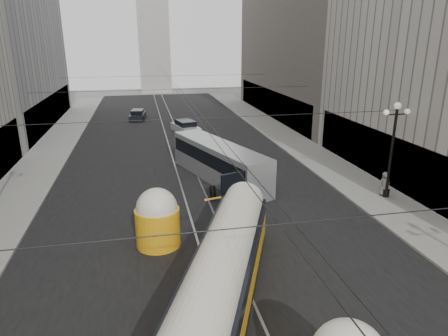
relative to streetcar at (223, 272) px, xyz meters
name	(u,v)px	position (x,y,z in m)	size (l,w,h in m)	color
road	(179,152)	(0.50, 23.46, -1.55)	(20.00, 85.00, 0.02)	black
sidewalk_left	(53,149)	(-11.50, 26.96, -1.48)	(4.00, 72.00, 0.15)	gray
sidewalk_right	(285,137)	(12.50, 26.96, -1.48)	(4.00, 72.00, 0.15)	gray
rail_left	(171,153)	(-0.25, 23.46, -1.55)	(0.12, 85.00, 0.04)	gray
rail_right	(187,152)	(1.25, 23.46, -1.55)	(0.12, 85.00, 0.04)	gray
distant_tower	(152,14)	(0.50, 70.96, 13.42)	(6.00, 6.00, 31.36)	#B2AFA8
lamppost_right_mid	(392,145)	(13.10, 8.96, 2.19)	(1.86, 0.44, 6.37)	black
catenary	(179,91)	(0.62, 22.46, 4.33)	(25.00, 72.00, 0.23)	black
streetcar	(223,272)	(0.00, 0.00, 0.00)	(6.91, 13.64, 3.18)	#F0A614
city_bus	(219,161)	(2.76, 14.97, -0.01)	(5.79, 11.49, 2.81)	#B3B7B9
sedan_white_far	(186,127)	(2.07, 31.38, -0.87)	(3.10, 5.09, 1.50)	silver
sedan_dark_far	(138,115)	(-3.27, 40.91, -0.95)	(2.29, 4.38, 1.32)	black
pedestrian_sidewalk_right	(385,184)	(13.05, 9.16, -0.57)	(0.81, 0.50, 1.66)	slate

